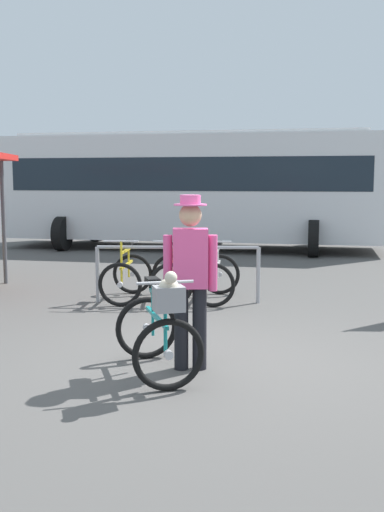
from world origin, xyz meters
The scene contains 8 objects.
ground_plane centered at (0.00, 0.00, 0.00)m, with size 80.00×80.00×0.00m, color #514F4C.
bike_rack_rail centered at (-0.62, 3.02, 0.64)m, with size 2.51×0.13×0.88m.
racked_bike_yellow centered at (-1.43, 3.17, 0.37)m, with size 0.69×1.11×0.97m.
racked_bike_red centered at (-0.73, 3.19, 0.37)m, with size 0.74×1.14×0.97m.
racked_bike_white centered at (-0.03, 3.22, 0.37)m, with size 0.75×1.15×0.97m.
featured_bicycle centered at (-0.50, -0.51, 0.49)m, with size 0.97×1.26×1.09m.
person_with_featured_bike centered at (-0.23, -0.23, 0.95)m, with size 0.53×0.32×1.72m.
bus_distant centered at (-0.82, 10.36, 1.74)m, with size 10.26×4.36×3.08m.
Camera 1 is at (0.13, -6.06, 1.87)m, focal length 42.50 mm.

